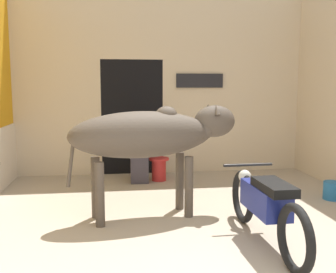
{
  "coord_description": "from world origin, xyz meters",
  "views": [
    {
      "loc": [
        -0.88,
        -2.8,
        1.63
      ],
      "look_at": [
        -0.22,
        2.01,
        1.01
      ],
      "focal_mm": 42.0,
      "sensor_mm": 36.0,
      "label": 1
    }
  ],
  "objects_px": {
    "shopkeeper_seated": "(139,148)",
    "plastic_stool": "(159,168)",
    "cow": "(152,135)",
    "motorcycle_near": "(265,204)",
    "bucket": "(332,191)"
  },
  "relations": [
    {
      "from": "cow",
      "to": "plastic_stool",
      "type": "distance_m",
      "value": 2.06
    },
    {
      "from": "motorcycle_near",
      "to": "plastic_stool",
      "type": "xyz_separation_m",
      "value": [
        -0.77,
        2.89,
        -0.21
      ]
    },
    {
      "from": "motorcycle_near",
      "to": "plastic_stool",
      "type": "relative_size",
      "value": 4.94
    },
    {
      "from": "cow",
      "to": "bucket",
      "type": "xyz_separation_m",
      "value": [
        2.66,
        0.38,
        -0.9
      ]
    },
    {
      "from": "cow",
      "to": "plastic_stool",
      "type": "height_order",
      "value": "cow"
    },
    {
      "from": "shopkeeper_seated",
      "to": "plastic_stool",
      "type": "relative_size",
      "value": 2.85
    },
    {
      "from": "motorcycle_near",
      "to": "shopkeeper_seated",
      "type": "bearing_deg",
      "value": 111.43
    },
    {
      "from": "bucket",
      "to": "shopkeeper_seated",
      "type": "bearing_deg",
      "value": 151.94
    },
    {
      "from": "motorcycle_near",
      "to": "shopkeeper_seated",
      "type": "xyz_separation_m",
      "value": [
        -1.12,
        2.86,
        0.16
      ]
    },
    {
      "from": "cow",
      "to": "bucket",
      "type": "bearing_deg",
      "value": 8.13
    },
    {
      "from": "cow",
      "to": "motorcycle_near",
      "type": "relative_size",
      "value": 1.12
    },
    {
      "from": "shopkeeper_seated",
      "to": "plastic_stool",
      "type": "distance_m",
      "value": 0.51
    },
    {
      "from": "cow",
      "to": "shopkeeper_seated",
      "type": "distance_m",
      "value": 1.88
    },
    {
      "from": "cow",
      "to": "shopkeeper_seated",
      "type": "xyz_separation_m",
      "value": [
        -0.05,
        1.82,
        -0.44
      ]
    },
    {
      "from": "plastic_stool",
      "to": "bucket",
      "type": "relative_size",
      "value": 1.53
    }
  ]
}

